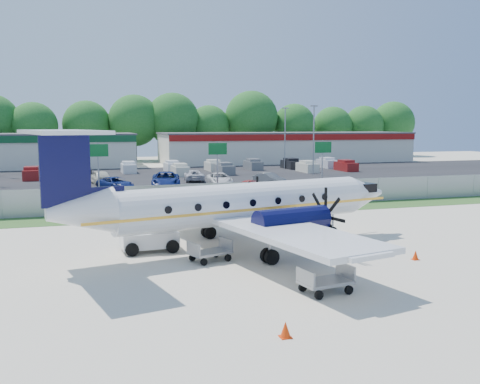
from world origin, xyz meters
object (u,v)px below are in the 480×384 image
object	(u,v)px
pushback_tug	(152,237)
baggage_cart_near	(326,281)
aircraft	(238,204)
baggage_cart_far	(210,252)

from	to	relation	value
pushback_tug	baggage_cart_near	size ratio (longest dim) A/B	1.35
aircraft	baggage_cart_far	size ratio (longest dim) A/B	9.35
aircraft	baggage_cart_near	world-z (taller)	aircraft
pushback_tug	baggage_cart_far	bearing A→B (deg)	-52.09
aircraft	baggage_cart_near	xyz separation A→B (m)	(1.13, -8.06, -1.95)
pushback_tug	baggage_cart_near	world-z (taller)	pushback_tug
aircraft	pushback_tug	bearing A→B (deg)	165.76
aircraft	baggage_cart_far	world-z (taller)	aircraft
aircraft	baggage_cart_near	bearing A→B (deg)	-81.99
pushback_tug	baggage_cart_far	world-z (taller)	pushback_tug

